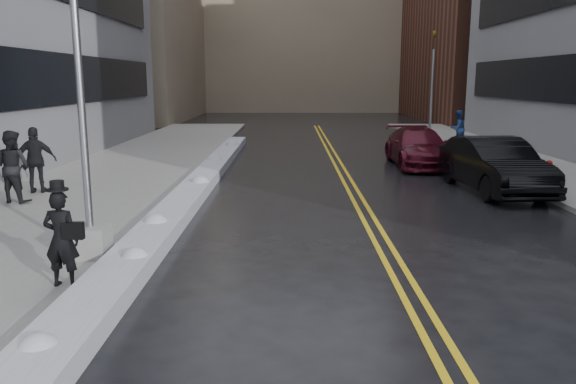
{
  "coord_description": "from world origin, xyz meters",
  "views": [
    {
      "loc": [
        0.51,
        -8.28,
        3.48
      ],
      "look_at": [
        0.46,
        2.56,
        1.3
      ],
      "focal_mm": 35.0,
      "sensor_mm": 36.0,
      "label": 1
    }
  ],
  "objects_px": {
    "traffic_signal": "(432,81)",
    "car_maroon": "(418,147)",
    "pedestrian_fedora": "(61,239)",
    "fire_hydrant": "(548,170)",
    "pedestrian_b": "(13,167)",
    "pedestrian_east": "(458,128)",
    "lamppost": "(83,132)",
    "car_black": "(494,165)",
    "pedestrian_d": "(36,160)"
  },
  "relations": [
    {
      "from": "traffic_signal",
      "to": "car_maroon",
      "type": "xyz_separation_m",
      "value": [
        -2.77,
        -9.43,
        -2.64
      ]
    },
    {
      "from": "traffic_signal",
      "to": "pedestrian_fedora",
      "type": "relative_size",
      "value": 3.76
    },
    {
      "from": "pedestrian_fedora",
      "to": "car_maroon",
      "type": "distance_m",
      "value": 16.72
    },
    {
      "from": "fire_hydrant",
      "to": "pedestrian_b",
      "type": "distance_m",
      "value": 16.41
    },
    {
      "from": "pedestrian_east",
      "to": "pedestrian_fedora",
      "type": "bearing_deg",
      "value": 30.32
    },
    {
      "from": "pedestrian_b",
      "to": "lamppost",
      "type": "bearing_deg",
      "value": 142.66
    },
    {
      "from": "fire_hydrant",
      "to": "traffic_signal",
      "type": "relative_size",
      "value": 0.12
    },
    {
      "from": "fire_hydrant",
      "to": "traffic_signal",
      "type": "xyz_separation_m",
      "value": [
        -0.5,
        14.0,
        2.85
      ]
    },
    {
      "from": "car_maroon",
      "to": "pedestrian_east",
      "type": "bearing_deg",
      "value": 60.01
    },
    {
      "from": "pedestrian_b",
      "to": "car_black",
      "type": "xyz_separation_m",
      "value": [
        13.95,
        2.23,
        -0.29
      ]
    },
    {
      "from": "lamppost",
      "to": "car_maroon",
      "type": "distance_m",
      "value": 15.58
    },
    {
      "from": "pedestrian_b",
      "to": "pedestrian_east",
      "type": "height_order",
      "value": "pedestrian_b"
    },
    {
      "from": "lamppost",
      "to": "car_black",
      "type": "xyz_separation_m",
      "value": [
        10.16,
        7.06,
        -1.68
      ]
    },
    {
      "from": "lamppost",
      "to": "pedestrian_east",
      "type": "xyz_separation_m",
      "value": [
        12.25,
        18.11,
        -1.47
      ]
    },
    {
      "from": "fire_hydrant",
      "to": "traffic_signal",
      "type": "height_order",
      "value": "traffic_signal"
    },
    {
      "from": "pedestrian_d",
      "to": "car_black",
      "type": "height_order",
      "value": "pedestrian_d"
    },
    {
      "from": "traffic_signal",
      "to": "pedestrian_b",
      "type": "relative_size",
      "value": 3.02
    },
    {
      "from": "pedestrian_east",
      "to": "car_black",
      "type": "height_order",
      "value": "pedestrian_east"
    },
    {
      "from": "traffic_signal",
      "to": "pedestrian_fedora",
      "type": "xyz_separation_m",
      "value": [
        -11.7,
        -23.56,
        -2.45
      ]
    },
    {
      "from": "lamppost",
      "to": "pedestrian_east",
      "type": "distance_m",
      "value": 21.91
    },
    {
      "from": "pedestrian_fedora",
      "to": "fire_hydrant",
      "type": "bearing_deg",
      "value": -137.05
    },
    {
      "from": "traffic_signal",
      "to": "pedestrian_east",
      "type": "height_order",
      "value": "traffic_signal"
    },
    {
      "from": "pedestrian_b",
      "to": "pedestrian_d",
      "type": "height_order",
      "value": "pedestrian_b"
    },
    {
      "from": "fire_hydrant",
      "to": "car_maroon",
      "type": "height_order",
      "value": "car_maroon"
    },
    {
      "from": "fire_hydrant",
      "to": "lamppost",
      "type": "bearing_deg",
      "value": -146.96
    },
    {
      "from": "car_maroon",
      "to": "pedestrian_b",
      "type": "bearing_deg",
      "value": -148.79
    },
    {
      "from": "pedestrian_b",
      "to": "pedestrian_east",
      "type": "relative_size",
      "value": 1.09
    },
    {
      "from": "pedestrian_d",
      "to": "pedestrian_fedora",
      "type": "bearing_deg",
      "value": 103.54
    },
    {
      "from": "pedestrian_fedora",
      "to": "pedestrian_b",
      "type": "bearing_deg",
      "value": -53.8
    },
    {
      "from": "car_black",
      "to": "pedestrian_east",
      "type": "bearing_deg",
      "value": 74.39
    },
    {
      "from": "car_maroon",
      "to": "fire_hydrant",
      "type": "bearing_deg",
      "value": -54.35
    },
    {
      "from": "lamppost",
      "to": "car_maroon",
      "type": "height_order",
      "value": "lamppost"
    },
    {
      "from": "pedestrian_b",
      "to": "car_maroon",
      "type": "height_order",
      "value": "pedestrian_b"
    },
    {
      "from": "traffic_signal",
      "to": "car_maroon",
      "type": "distance_m",
      "value": 10.18
    },
    {
      "from": "pedestrian_d",
      "to": "fire_hydrant",
      "type": "bearing_deg",
      "value": 173.53
    },
    {
      "from": "pedestrian_fedora",
      "to": "pedestrian_d",
      "type": "xyz_separation_m",
      "value": [
        -3.86,
        7.74,
        0.18
      ]
    },
    {
      "from": "car_maroon",
      "to": "car_black",
      "type": "bearing_deg",
      "value": -78.34
    },
    {
      "from": "fire_hydrant",
      "to": "car_maroon",
      "type": "xyz_separation_m",
      "value": [
        -3.27,
        4.57,
        0.21
      ]
    },
    {
      "from": "fire_hydrant",
      "to": "pedestrian_east",
      "type": "relative_size",
      "value": 0.4
    },
    {
      "from": "car_maroon",
      "to": "pedestrian_d",
      "type": "bearing_deg",
      "value": -153.35
    },
    {
      "from": "traffic_signal",
      "to": "pedestrian_east",
      "type": "xyz_separation_m",
      "value": [
        0.45,
        -3.89,
        -2.34
      ]
    },
    {
      "from": "lamppost",
      "to": "pedestrian_east",
      "type": "height_order",
      "value": "lamppost"
    },
    {
      "from": "pedestrian_east",
      "to": "pedestrian_b",
      "type": "bearing_deg",
      "value": 11.64
    },
    {
      "from": "lamppost",
      "to": "pedestrian_east",
      "type": "bearing_deg",
      "value": 55.94
    },
    {
      "from": "traffic_signal",
      "to": "pedestrian_b",
      "type": "xyz_separation_m",
      "value": [
        -15.59,
        -17.17,
        -2.26
      ]
    },
    {
      "from": "traffic_signal",
      "to": "car_black",
      "type": "xyz_separation_m",
      "value": [
        -1.64,
        -14.94,
        -2.55
      ]
    },
    {
      "from": "pedestrian_b",
      "to": "pedestrian_fedora",
      "type": "bearing_deg",
      "value": 135.87
    },
    {
      "from": "pedestrian_east",
      "to": "fire_hydrant",
      "type": "bearing_deg",
      "value": 62.32
    },
    {
      "from": "lamppost",
      "to": "traffic_signal",
      "type": "bearing_deg",
      "value": 61.79
    },
    {
      "from": "car_black",
      "to": "car_maroon",
      "type": "relative_size",
      "value": 0.99
    }
  ]
}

